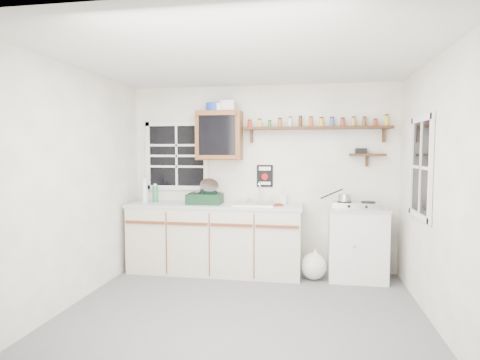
{
  "coord_description": "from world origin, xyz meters",
  "views": [
    {
      "loc": [
        0.64,
        -3.84,
        1.62
      ],
      "look_at": [
        -0.12,
        0.55,
        1.3
      ],
      "focal_mm": 30.0,
      "sensor_mm": 36.0,
      "label": 1
    }
  ],
  "objects_px": {
    "upper_cabinet": "(219,136)",
    "dish_rack": "(206,196)",
    "spice_shelf": "(316,127)",
    "hotplate": "(356,205)",
    "right_cabinet": "(357,243)",
    "main_cabinet": "(215,238)"
  },
  "relations": [
    {
      "from": "upper_cabinet",
      "to": "dish_rack",
      "type": "bearing_deg",
      "value": -134.72
    },
    {
      "from": "spice_shelf",
      "to": "hotplate",
      "type": "bearing_deg",
      "value": -22.54
    },
    {
      "from": "spice_shelf",
      "to": "hotplate",
      "type": "xyz_separation_m",
      "value": [
        0.5,
        -0.21,
        -0.98
      ]
    },
    {
      "from": "upper_cabinet",
      "to": "spice_shelf",
      "type": "relative_size",
      "value": 0.34
    },
    {
      "from": "upper_cabinet",
      "to": "hotplate",
      "type": "height_order",
      "value": "upper_cabinet"
    },
    {
      "from": "right_cabinet",
      "to": "upper_cabinet",
      "type": "xyz_separation_m",
      "value": [
        -1.8,
        0.12,
        1.37
      ]
    },
    {
      "from": "dish_rack",
      "to": "upper_cabinet",
      "type": "bearing_deg",
      "value": 44.14
    },
    {
      "from": "upper_cabinet",
      "to": "spice_shelf",
      "type": "height_order",
      "value": "upper_cabinet"
    },
    {
      "from": "main_cabinet",
      "to": "right_cabinet",
      "type": "relative_size",
      "value": 2.54
    },
    {
      "from": "upper_cabinet",
      "to": "spice_shelf",
      "type": "distance_m",
      "value": 1.29
    },
    {
      "from": "right_cabinet",
      "to": "upper_cabinet",
      "type": "distance_m",
      "value": 2.26
    },
    {
      "from": "upper_cabinet",
      "to": "hotplate",
      "type": "xyz_separation_m",
      "value": [
        1.78,
        -0.14,
        -0.88
      ]
    },
    {
      "from": "main_cabinet",
      "to": "hotplate",
      "type": "height_order",
      "value": "hotplate"
    },
    {
      "from": "main_cabinet",
      "to": "dish_rack",
      "type": "height_order",
      "value": "dish_rack"
    },
    {
      "from": "main_cabinet",
      "to": "upper_cabinet",
      "type": "height_order",
      "value": "upper_cabinet"
    },
    {
      "from": "hotplate",
      "to": "spice_shelf",
      "type": "bearing_deg",
      "value": 162.1
    },
    {
      "from": "right_cabinet",
      "to": "spice_shelf",
      "type": "relative_size",
      "value": 0.48
    },
    {
      "from": "dish_rack",
      "to": "main_cabinet",
      "type": "bearing_deg",
      "value": 2.64
    },
    {
      "from": "right_cabinet",
      "to": "hotplate",
      "type": "bearing_deg",
      "value": -136.24
    },
    {
      "from": "right_cabinet",
      "to": "spice_shelf",
      "type": "bearing_deg",
      "value": 160.2
    },
    {
      "from": "right_cabinet",
      "to": "dish_rack",
      "type": "height_order",
      "value": "dish_rack"
    },
    {
      "from": "main_cabinet",
      "to": "spice_shelf",
      "type": "height_order",
      "value": "spice_shelf"
    }
  ]
}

